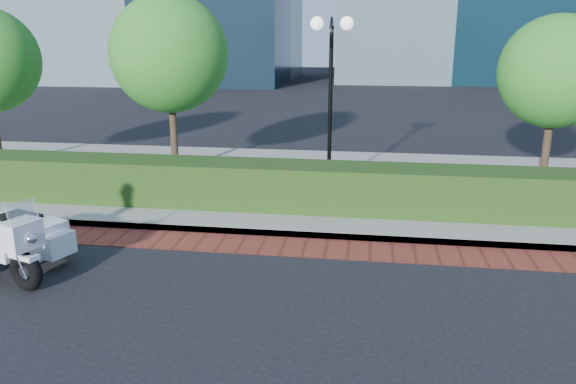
# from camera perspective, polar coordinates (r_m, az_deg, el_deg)

# --- Properties ---
(ground) EXTENTS (120.00, 120.00, 0.00)m
(ground) POSITION_cam_1_polar(r_m,az_deg,el_deg) (9.63, -4.36, -8.64)
(ground) COLOR black
(ground) RESTS_ON ground
(brick_strip) EXTENTS (60.00, 1.00, 0.01)m
(brick_strip) POSITION_cam_1_polar(r_m,az_deg,el_deg) (10.98, -2.64, -5.41)
(brick_strip) COLOR maroon
(brick_strip) RESTS_ON ground
(sidewalk) EXTENTS (60.00, 8.00, 0.15)m
(sidewalk) POSITION_cam_1_polar(r_m,az_deg,el_deg) (15.18, 0.60, 0.95)
(sidewalk) COLOR gray
(sidewalk) RESTS_ON ground
(hedge_main) EXTENTS (18.00, 1.20, 1.00)m
(hedge_main) POSITION_cam_1_polar(r_m,az_deg,el_deg) (12.74, -0.88, 0.69)
(hedge_main) COLOR black
(hedge_main) RESTS_ON sidewalk
(lamppost) EXTENTS (1.02, 0.70, 4.21)m
(lamppost) POSITION_cam_1_polar(r_m,az_deg,el_deg) (13.81, 4.37, 11.56)
(lamppost) COLOR black
(lamppost) RESTS_ON sidewalk
(tree_b) EXTENTS (3.20, 3.20, 4.89)m
(tree_b) POSITION_cam_1_polar(r_m,az_deg,el_deg) (16.02, -11.97, 13.57)
(tree_b) COLOR #332319
(tree_b) RESTS_ON sidewalk
(tree_c) EXTENTS (2.80, 2.80, 4.30)m
(tree_c) POSITION_cam_1_polar(r_m,az_deg,el_deg) (15.72, 25.57, 10.94)
(tree_c) COLOR #332319
(tree_c) RESTS_ON sidewalk
(police_motorcycle) EXTENTS (2.39, 2.13, 2.00)m
(police_motorcycle) POSITION_cam_1_polar(r_m,az_deg,el_deg) (10.78, -27.08, -3.78)
(police_motorcycle) COLOR black
(police_motorcycle) RESTS_ON ground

